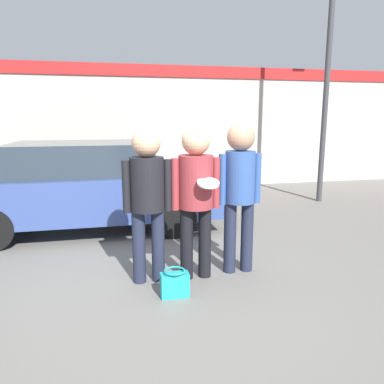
{
  "coord_description": "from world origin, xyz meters",
  "views": [
    {
      "loc": [
        -0.65,
        -4.07,
        1.87
      ],
      "look_at": [
        0.31,
        0.22,
        1.0
      ],
      "focal_mm": 35.0,
      "sensor_mm": 36.0,
      "label": 1
    }
  ],
  "objects_px": {
    "handbag": "(175,284)",
    "street_lamp": "(339,40)",
    "parked_car_near": "(88,186)",
    "person_middle_with_frisbee": "(196,188)",
    "person_left": "(147,191)",
    "person_right": "(240,184)"
  },
  "relations": [
    {
      "from": "person_middle_with_frisbee",
      "to": "handbag",
      "type": "relative_size",
      "value": 5.93
    },
    {
      "from": "person_right",
      "to": "street_lamp",
      "type": "distance_m",
      "value": 5.36
    },
    {
      "from": "person_middle_with_frisbee",
      "to": "parked_car_near",
      "type": "height_order",
      "value": "person_middle_with_frisbee"
    },
    {
      "from": "parked_car_near",
      "to": "handbag",
      "type": "distance_m",
      "value": 3.05
    },
    {
      "from": "person_middle_with_frisbee",
      "to": "person_right",
      "type": "distance_m",
      "value": 0.56
    },
    {
      "from": "parked_car_near",
      "to": "street_lamp",
      "type": "distance_m",
      "value": 6.03
    },
    {
      "from": "parked_car_near",
      "to": "person_middle_with_frisbee",
      "type": "bearing_deg",
      "value": -61.19
    },
    {
      "from": "person_middle_with_frisbee",
      "to": "parked_car_near",
      "type": "xyz_separation_m",
      "value": [
        -1.31,
        2.39,
        -0.34
      ]
    },
    {
      "from": "person_left",
      "to": "handbag",
      "type": "xyz_separation_m",
      "value": [
        0.22,
        -0.45,
        -0.93
      ]
    },
    {
      "from": "street_lamp",
      "to": "handbag",
      "type": "distance_m",
      "value": 6.68
    },
    {
      "from": "street_lamp",
      "to": "person_right",
      "type": "bearing_deg",
      "value": -135.13
    },
    {
      "from": "person_left",
      "to": "person_middle_with_frisbee",
      "type": "height_order",
      "value": "person_middle_with_frisbee"
    },
    {
      "from": "parked_car_near",
      "to": "street_lamp",
      "type": "relative_size",
      "value": 0.76
    },
    {
      "from": "person_left",
      "to": "person_middle_with_frisbee",
      "type": "xyz_separation_m",
      "value": [
        0.55,
        -0.01,
        0.01
      ]
    },
    {
      "from": "person_right",
      "to": "parked_car_near",
      "type": "height_order",
      "value": "person_right"
    },
    {
      "from": "person_middle_with_frisbee",
      "to": "person_right",
      "type": "relative_size",
      "value": 0.98
    },
    {
      "from": "handbag",
      "to": "street_lamp",
      "type": "bearing_deg",
      "value": 42.23
    },
    {
      "from": "parked_car_near",
      "to": "person_left",
      "type": "bearing_deg",
      "value": -72.31
    },
    {
      "from": "person_middle_with_frisbee",
      "to": "street_lamp",
      "type": "relative_size",
      "value": 0.31
    },
    {
      "from": "handbag",
      "to": "parked_car_near",
      "type": "bearing_deg",
      "value": 109.14
    },
    {
      "from": "person_middle_with_frisbee",
      "to": "parked_car_near",
      "type": "relative_size",
      "value": 0.41
    },
    {
      "from": "person_right",
      "to": "handbag",
      "type": "bearing_deg",
      "value": -150.26
    }
  ]
}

